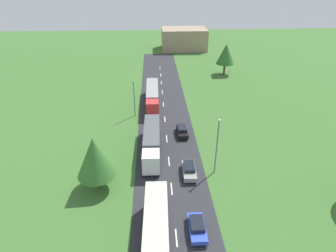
# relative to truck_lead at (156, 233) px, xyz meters

# --- Properties ---
(road) EXTENTS (10.00, 140.00, 0.06)m
(road) POSITION_rel_truck_lead_xyz_m (2.20, 8.74, -2.14)
(road) COLOR #2B2B30
(road) RESTS_ON ground
(lane_marking_centre) EXTENTS (0.16, 119.13, 0.01)m
(lane_marking_centre) POSITION_rel_truck_lead_xyz_m (2.20, 4.99, -2.11)
(lane_marking_centre) COLOR white
(lane_marking_centre) RESTS_ON road
(truck_lead) EXTENTS (2.83, 12.75, 3.69)m
(truck_lead) POSITION_rel_truck_lead_xyz_m (0.00, 0.00, 0.00)
(truck_lead) COLOR white
(truck_lead) RESTS_ON road
(truck_second) EXTENTS (2.74, 13.05, 3.53)m
(truck_second) POSITION_rel_truck_lead_xyz_m (-0.37, 17.95, -0.07)
(truck_second) COLOR white
(truck_second) RESTS_ON road
(truck_third) EXTENTS (2.57, 14.58, 3.47)m
(truck_third) POSITION_rel_truck_lead_xyz_m (-0.15, 36.40, -0.08)
(truck_third) COLOR red
(truck_third) RESTS_ON road
(car_second) EXTENTS (1.83, 4.12, 1.35)m
(car_second) POSITION_rel_truck_lead_xyz_m (4.53, 1.78, -1.39)
(car_second) COLOR blue
(car_second) RESTS_ON road
(car_third) EXTENTS (1.88, 4.36, 1.53)m
(car_third) POSITION_rel_truck_lead_xyz_m (4.86, 11.90, -1.31)
(car_third) COLOR gray
(car_third) RESTS_ON road
(car_fourth) EXTENTS (1.86, 4.36, 1.46)m
(car_fourth) POSITION_rel_truck_lead_xyz_m (4.95, 23.14, -1.35)
(car_fourth) COLOR black
(car_fourth) RESTS_ON road
(lamppost_second) EXTENTS (0.36, 0.36, 8.60)m
(lamppost_second) POSITION_rel_truck_lead_xyz_m (8.60, 12.33, 2.61)
(lamppost_second) COLOR slate
(lamppost_second) RESTS_ON ground
(lamppost_third) EXTENTS (0.36, 0.36, 7.57)m
(lamppost_third) POSITION_rel_truck_lead_xyz_m (-3.67, 31.18, 2.08)
(lamppost_third) COLOR slate
(lamppost_third) RESTS_ON ground
(tree_oak) EXTENTS (5.01, 5.01, 7.72)m
(tree_oak) POSITION_rel_truck_lead_xyz_m (-7.48, 9.88, 2.78)
(tree_oak) COLOR #513823
(tree_oak) RESTS_ON ground
(tree_elm) EXTENTS (4.92, 4.92, 8.41)m
(tree_elm) POSITION_rel_truck_lead_xyz_m (19.92, 55.78, 3.50)
(tree_elm) COLOR #513823
(tree_elm) RESTS_ON ground
(distant_building) EXTENTS (15.98, 10.93, 7.26)m
(distant_building) POSITION_rel_truck_lead_xyz_m (11.67, 85.42, 1.46)
(distant_building) COLOR #9E846B
(distant_building) RESTS_ON ground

